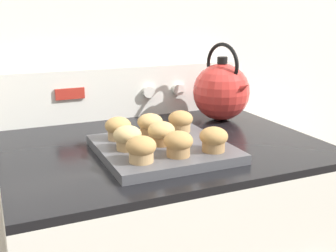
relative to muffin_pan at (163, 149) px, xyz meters
name	(u,v)px	position (x,y,z in m)	size (l,w,h in m)	color
wall_back	(117,30)	(0.03, 0.44, 0.26)	(8.00, 0.05, 2.40)	white
control_panel	(124,92)	(0.03, 0.39, 0.07)	(0.78, 0.07, 0.16)	white
muffin_pan	(163,149)	(0.00, 0.00, 0.00)	(0.30, 0.30, 0.02)	#4C4C51
muffin_r0_c0	(141,149)	(-0.09, -0.09, 0.04)	(0.07, 0.07, 0.06)	tan
muffin_r0_c1	(178,143)	(0.00, -0.09, 0.04)	(0.07, 0.07, 0.06)	#A37A4C
muffin_r0_c2	(214,139)	(0.09, -0.09, 0.04)	(0.07, 0.07, 0.06)	#A37A4C
muffin_r1_c0	(128,137)	(-0.09, 0.00, 0.04)	(0.07, 0.07, 0.06)	tan
muffin_r1_c1	(161,133)	(0.00, 0.00, 0.04)	(0.07, 0.07, 0.06)	olive
muffin_r2_c0	(118,128)	(-0.08, 0.09, 0.04)	(0.07, 0.07, 0.06)	tan
muffin_r2_c1	(150,124)	(0.00, 0.09, 0.04)	(0.07, 0.07, 0.06)	#A37A4C
muffin_r2_c2	(181,121)	(0.09, 0.08, 0.04)	(0.07, 0.07, 0.06)	tan
tea_kettle	(222,91)	(0.29, 0.22, 0.08)	(0.18, 0.21, 0.24)	red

